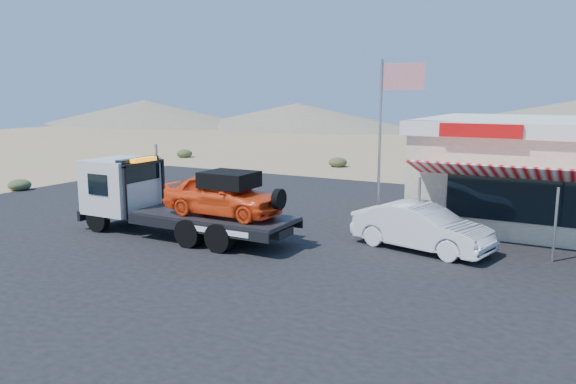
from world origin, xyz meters
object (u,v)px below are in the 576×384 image
at_px(tow_truck, 179,196).
at_px(flagpole, 387,126).
at_px(white_sedan, 421,227).
at_px(jerky_store, 567,171).

bearing_deg(tow_truck, flagpole, 34.29).
height_order(white_sedan, flagpole, flagpole).
bearing_deg(flagpole, white_sedan, -44.09).
bearing_deg(white_sedan, jerky_store, -17.79).
relative_size(tow_truck, jerky_store, 0.76).
distance_m(tow_truck, flagpole, 7.55).
relative_size(tow_truck, white_sedan, 1.79).
bearing_deg(tow_truck, white_sedan, 16.32).
height_order(jerky_store, flagpole, flagpole).
height_order(tow_truck, flagpole, flagpole).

